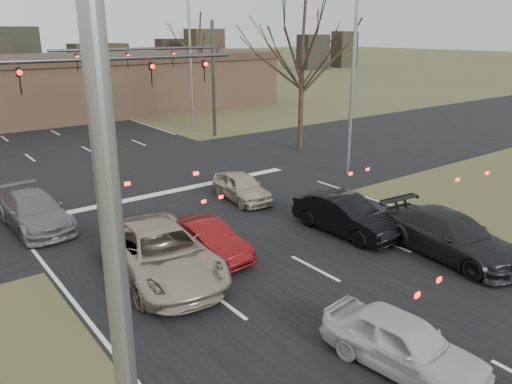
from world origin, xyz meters
TOP-DOWN VIEW (x-y plane):
  - ground at (0.00, 0.00)m, footprint 360.00×360.00m
  - road_cross at (0.00, 15.00)m, footprint 200.00×14.00m
  - building at (2.00, 38.00)m, footprint 42.40×10.40m
  - mast_arm_near at (-5.23, 13.00)m, footprint 12.12×0.24m
  - mast_arm_far at (6.18, 23.00)m, footprint 11.12×0.24m
  - streetlight_left at (-8.82, -4.00)m, footprint 2.34×0.25m
  - streetlight_right_near at (8.82, 10.00)m, footprint 2.34×0.25m
  - streetlight_right_far at (9.32, 27.00)m, footprint 2.34×0.25m
  - tree_right_near at (11.00, 16.00)m, footprint 6.90×6.90m
  - tree_right_far at (15.00, 35.00)m, footprint 5.40×5.40m
  - car_silver_suv at (-4.11, 5.53)m, footprint 3.29×5.99m
  - car_white_sedan at (-1.84, -1.76)m, footprint 2.01×3.98m
  - car_black_hatch at (3.00, 4.52)m, footprint 1.63×4.38m
  - car_charcoal_sedan at (4.33, 1.01)m, footprint 2.55×5.23m
  - car_grey_ahead at (-6.17, 12.13)m, footprint 2.14×4.81m
  - car_red_ahead at (-2.24, 5.91)m, footprint 1.58×3.78m
  - car_silver_ahead at (2.13, 10.02)m, footprint 1.88×3.79m

SIDE VIEW (x-z plane):
  - ground at x=0.00m, z-range 0.00..0.00m
  - road_cross at x=0.00m, z-range 0.00..0.03m
  - car_red_ahead at x=-2.24m, z-range 0.00..1.22m
  - car_silver_ahead at x=2.13m, z-range 0.00..1.24m
  - car_white_sedan at x=-1.84m, z-range 0.00..1.30m
  - car_grey_ahead at x=-6.17m, z-range 0.00..1.37m
  - car_black_hatch at x=3.00m, z-range 0.00..1.43m
  - car_charcoal_sedan at x=4.33m, z-range 0.00..1.47m
  - car_silver_suv at x=-4.11m, z-range 0.00..1.59m
  - building at x=2.00m, z-range 0.02..5.32m
  - mast_arm_far at x=6.18m, z-range 1.02..9.02m
  - mast_arm_near at x=-5.23m, z-range 1.07..9.07m
  - streetlight_left at x=-8.82m, z-range 0.59..10.59m
  - streetlight_right_near at x=8.82m, z-range 0.59..10.59m
  - streetlight_right_far at x=9.32m, z-range 0.59..10.59m
  - tree_right_far at x=15.00m, z-range 2.46..11.46m
  - tree_right_near at x=11.00m, z-range 3.15..14.65m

